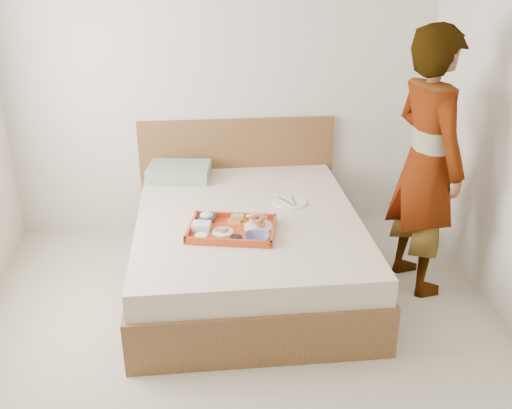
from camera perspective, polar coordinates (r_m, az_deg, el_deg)
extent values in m
cube|color=#BDB6A0|center=(3.52, -1.14, -15.94)|extent=(3.50, 4.00, 0.01)
cube|color=silver|center=(4.79, -3.39, 12.49)|extent=(3.50, 0.01, 2.60)
cube|color=brown|center=(4.21, -0.82, -4.26)|extent=(1.65, 2.00, 0.53)
cube|color=brown|center=(5.00, -1.86, 3.16)|extent=(1.65, 0.06, 0.95)
cube|color=#8BA18B|center=(4.74, -7.60, 3.21)|extent=(0.53, 0.40, 0.12)
cube|color=#C0481A|center=(3.83, -2.39, -2.42)|extent=(0.64, 0.52, 0.05)
cylinder|color=white|center=(3.87, 0.24, -2.17)|extent=(0.23, 0.23, 0.01)
imported|color=#191A44|center=(3.69, 0.11, -3.31)|extent=(0.19, 0.19, 0.04)
cylinder|color=black|center=(3.69, -2.00, -3.42)|extent=(0.10, 0.10, 0.03)
cylinder|color=white|center=(3.80, -3.33, -2.72)|extent=(0.17, 0.17, 0.01)
cylinder|color=orange|center=(3.94, -1.84, -1.66)|extent=(0.16, 0.16, 0.01)
imported|color=#191A44|center=(3.97, -4.87, -1.34)|extent=(0.15, 0.15, 0.04)
cube|color=silver|center=(3.84, -5.41, -2.17)|extent=(0.14, 0.12, 0.05)
cylinder|color=white|center=(3.73, -5.44, -3.18)|extent=(0.10, 0.10, 0.03)
cylinder|color=white|center=(4.27, 3.36, 0.22)|extent=(0.29, 0.29, 0.01)
imported|color=beige|center=(4.08, 16.53, 3.92)|extent=(0.58, 0.75, 1.85)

